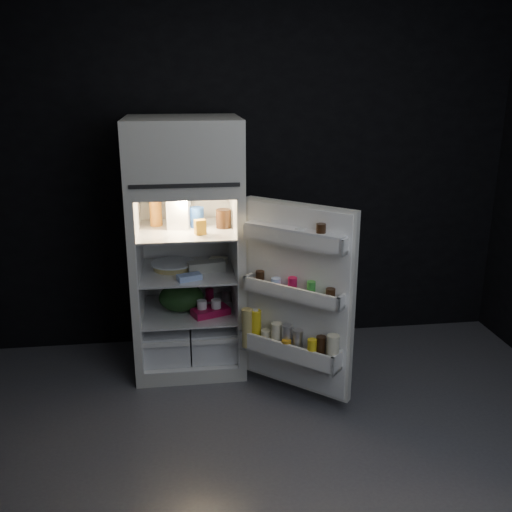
{
  "coord_description": "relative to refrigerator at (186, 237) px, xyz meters",
  "views": [
    {
      "loc": [
        -0.52,
        -2.56,
        2.03
      ],
      "look_at": [
        -0.05,
        1.0,
        0.9
      ],
      "focal_mm": 40.0,
      "sensor_mm": 36.0,
      "label": 1
    }
  ],
  "objects": [
    {
      "name": "floor",
      "position": [
        0.5,
        -1.32,
        -0.96
      ],
      "size": [
        4.0,
        3.4,
        0.0
      ],
      "primitive_type": "cube",
      "color": "#56565C",
      "rests_on": "ground"
    },
    {
      "name": "wall_back",
      "position": [
        0.5,
        0.38,
        0.39
      ],
      "size": [
        4.0,
        0.0,
        2.7
      ],
      "primitive_type": "cube",
      "color": "black",
      "rests_on": "ground"
    },
    {
      "name": "wall_front",
      "position": [
        0.5,
        -3.02,
        0.39
      ],
      "size": [
        4.0,
        0.0,
        2.7
      ],
      "primitive_type": "cube",
      "color": "black",
      "rests_on": "ground"
    },
    {
      "name": "refrigerator",
      "position": [
        0.0,
        0.0,
        0.0
      ],
      "size": [
        0.76,
        0.71,
        1.78
      ],
      "color": "silver",
      "rests_on": "ground"
    },
    {
      "name": "fridge_door",
      "position": [
        0.66,
        -0.63,
        -0.28
      ],
      "size": [
        0.67,
        0.62,
        1.22
      ],
      "color": "silver",
      "rests_on": "ground"
    },
    {
      "name": "milk_jug",
      "position": [
        -0.05,
        0.0,
        0.19
      ],
      "size": [
        0.17,
        0.17,
        0.24
      ],
      "primitive_type": "cube",
      "rotation": [
        0.0,
        0.0,
        -0.16
      ],
      "color": "white",
      "rests_on": "refrigerator"
    },
    {
      "name": "mayo_jar",
      "position": [
        0.08,
        0.01,
        0.14
      ],
      "size": [
        0.13,
        0.13,
        0.14
      ],
      "primitive_type": "cylinder",
      "rotation": [
        0.0,
        0.0,
        -0.4
      ],
      "color": "#1A4091",
      "rests_on": "refrigerator"
    },
    {
      "name": "jam_jar",
      "position": [
        0.26,
        -0.03,
        0.14
      ],
      "size": [
        0.11,
        0.11,
        0.13
      ],
      "primitive_type": "cylinder",
      "rotation": [
        0.0,
        0.0,
        0.05
      ],
      "color": "black",
      "rests_on": "refrigerator"
    },
    {
      "name": "amber_bottle",
      "position": [
        -0.21,
        0.09,
        0.18
      ],
      "size": [
        0.1,
        0.1,
        0.22
      ],
      "primitive_type": "cylinder",
      "rotation": [
        0.0,
        0.0,
        0.21
      ],
      "color": "#C6711F",
      "rests_on": "refrigerator"
    },
    {
      "name": "small_carton",
      "position": [
        0.09,
        -0.19,
        0.12
      ],
      "size": [
        0.08,
        0.07,
        0.1
      ],
      "primitive_type": "cube",
      "rotation": [
        0.0,
        0.0,
        0.27
      ],
      "color": "#C28316",
      "rests_on": "refrigerator"
    },
    {
      "name": "egg_carton",
      "position": [
        0.13,
        -0.08,
        -0.19
      ],
      "size": [
        0.27,
        0.14,
        0.07
      ],
      "primitive_type": "cube",
      "rotation": [
        0.0,
        0.0,
        0.15
      ],
      "color": "#9C9C8E",
      "rests_on": "refrigerator"
    },
    {
      "name": "pie",
      "position": [
        -0.1,
        0.0,
        -0.21
      ],
      "size": [
        0.32,
        0.32,
        0.04
      ],
      "primitive_type": "cylinder",
      "rotation": [
        0.0,
        0.0,
        -0.21
      ],
      "color": "tan",
      "rests_on": "refrigerator"
    },
    {
      "name": "flat_package",
      "position": [
        0.01,
        -0.25,
        -0.21
      ],
      "size": [
        0.18,
        0.13,
        0.04
      ],
      "primitive_type": "cube",
      "rotation": [
        0.0,
        0.0,
        0.32
      ],
      "color": "#96B2E7",
      "rests_on": "refrigerator"
    },
    {
      "name": "wrapped_pkg",
      "position": [
        0.22,
        0.06,
        -0.2
      ],
      "size": [
        0.15,
        0.14,
        0.05
      ],
      "primitive_type": "cube",
      "rotation": [
        0.0,
        0.0,
        -0.39
      ],
      "color": "beige",
      "rests_on": "refrigerator"
    },
    {
      "name": "produce_bag",
      "position": [
        -0.05,
        -0.04,
        -0.43
      ],
      "size": [
        0.35,
        0.31,
        0.2
      ],
      "primitive_type": "ellipsoid",
      "rotation": [
        0.0,
        0.0,
        -0.13
      ],
      "color": "#193815",
      "rests_on": "refrigerator"
    },
    {
      "name": "yogurt_tray",
      "position": [
        0.15,
        -0.15,
        -0.5
      ],
      "size": [
        0.29,
        0.22,
        0.05
      ],
      "primitive_type": "cube",
      "rotation": [
        0.0,
        0.0,
        0.36
      ],
      "color": "#A10D3A",
      "rests_on": "refrigerator"
    },
    {
      "name": "small_can_red",
      "position": [
        0.16,
        0.12,
        -0.48
      ],
      "size": [
        0.07,
        0.07,
        0.09
      ],
      "primitive_type": "cylinder",
      "rotation": [
        0.0,
        0.0,
        0.18
      ],
      "color": "#A10D3A",
      "rests_on": "refrigerator"
    },
    {
      "name": "small_can_silver",
      "position": [
        0.28,
        0.08,
        -0.48
      ],
      "size": [
        0.08,
        0.08,
        0.09
      ],
      "primitive_type": "cylinder",
      "rotation": [
        0.0,
        0.0,
        -0.31
      ],
      "color": "#BBBABF",
      "rests_on": "refrigerator"
    }
  ]
}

